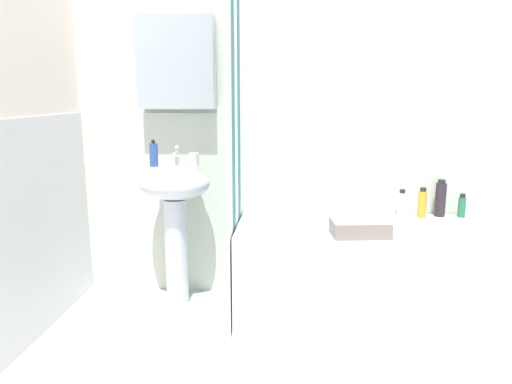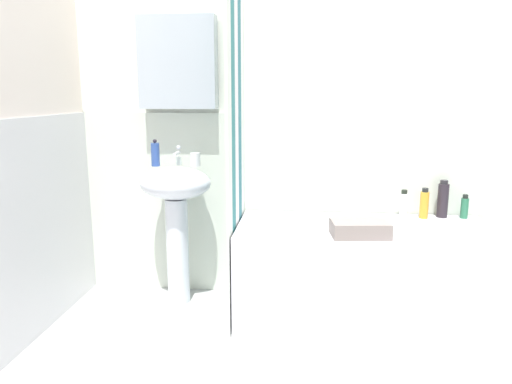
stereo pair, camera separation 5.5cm
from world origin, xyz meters
The scene contains 12 objects.
wall_back_tiled centered at (-0.05, 1.26, 1.14)m, with size 3.60×0.18×2.40m.
sink centered at (-0.88, 1.03, 0.64)m, with size 0.44×0.34×0.88m.
faucet centered at (-0.88, 1.11, 0.94)m, with size 0.03×0.12×0.12m.
soap_dispenser centered at (-1.01, 1.06, 0.95)m, with size 0.05×0.05×0.17m.
toothbrush_cup centered at (-0.77, 1.09, 0.92)m, with size 0.06×0.06×0.08m, color silver.
bathtub centered at (0.26, 0.90, 0.29)m, with size 1.46×0.64×0.57m, color white.
shower_curtain centered at (-0.48, 0.90, 1.00)m, with size 0.01×0.64×2.00m.
shampoo_bottle centered at (0.89, 1.15, 0.64)m, with size 0.05×0.05×0.15m.
conditioner_bottle centered at (0.76, 1.17, 0.68)m, with size 0.06×0.06×0.23m.
body_wash_bottle centered at (0.64, 1.13, 0.66)m, with size 0.05×0.05×0.19m.
lotion_bottle centered at (0.53, 1.17, 0.65)m, with size 0.05×0.05×0.17m.
towel_folded centered at (0.21, 0.70, 0.61)m, with size 0.30×0.19×0.08m, color gray.
Camera 2 is at (-0.08, -1.85, 1.32)m, focal length 34.06 mm.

